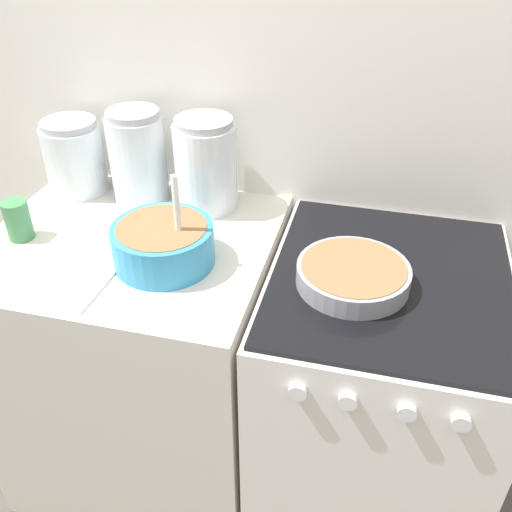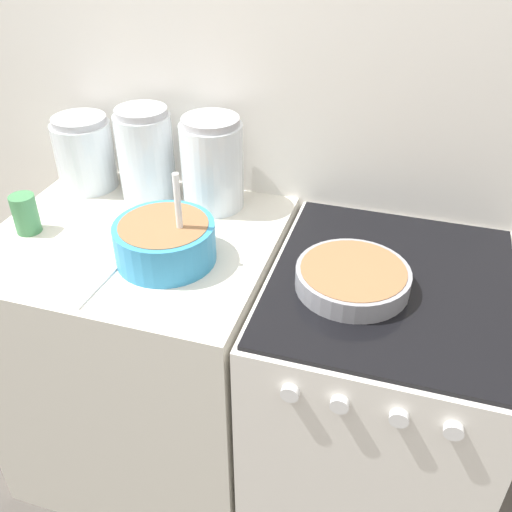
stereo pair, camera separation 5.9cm
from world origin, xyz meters
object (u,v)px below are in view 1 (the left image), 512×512
at_px(stove, 371,400).
at_px(mixing_bowl, 163,242).
at_px(storage_jar_left, 75,161).
at_px(storage_jar_right, 206,170).
at_px(baking_pan, 353,275).
at_px(tin_can, 18,220).
at_px(storage_jar_middle, 138,162).

xyz_separation_m(stove, mixing_bowl, (-0.56, -0.07, 0.51)).
xyz_separation_m(stove, storage_jar_left, (-0.97, 0.23, 0.54)).
bearing_deg(storage_jar_right, baking_pan, -31.89).
relative_size(stove, storage_jar_left, 3.99).
height_order(stove, baking_pan, baking_pan).
bearing_deg(tin_can, storage_jar_middle, 52.30).
bearing_deg(mixing_bowl, storage_jar_middle, 122.36).
distance_m(mixing_bowl, storage_jar_middle, 0.37).
distance_m(stove, mixing_bowl, 0.76).
relative_size(storage_jar_middle, tin_can, 2.49).
height_order(storage_jar_left, tin_can, storage_jar_left).
bearing_deg(stove, mixing_bowl, -172.45).
bearing_deg(tin_can, stove, 3.52).
bearing_deg(storage_jar_left, mixing_bowl, -37.24).
xyz_separation_m(storage_jar_left, storage_jar_right, (0.42, -0.00, 0.02)).
bearing_deg(tin_can, baking_pan, 0.47).
bearing_deg(storage_jar_right, mixing_bowl, -92.75).
height_order(stove, tin_can, tin_can).
xyz_separation_m(mixing_bowl, storage_jar_middle, (-0.19, 0.31, 0.06)).
xyz_separation_m(stove, storage_jar_right, (-0.55, 0.23, 0.56)).
xyz_separation_m(mixing_bowl, storage_jar_left, (-0.40, 0.31, 0.04)).
xyz_separation_m(mixing_bowl, storage_jar_right, (0.01, 0.31, 0.06)).
height_order(storage_jar_left, storage_jar_middle, storage_jar_middle).
height_order(baking_pan, tin_can, tin_can).
bearing_deg(tin_can, mixing_bowl, -1.93).
height_order(stove, storage_jar_right, storage_jar_right).
bearing_deg(baking_pan, mixing_bowl, -177.41).
bearing_deg(storage_jar_left, storage_jar_middle, -0.00).
bearing_deg(stove, storage_jar_middle, 163.01).
bearing_deg(storage_jar_left, storage_jar_right, -0.00).
relative_size(stove, mixing_bowl, 3.50).
distance_m(storage_jar_left, storage_jar_right, 0.42).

